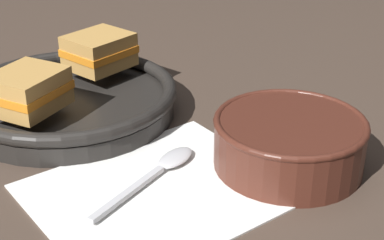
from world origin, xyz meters
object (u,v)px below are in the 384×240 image
at_px(sandwich_near_left, 99,51).
at_px(sandwich_near_right, 28,90).
at_px(skillet, 68,100).
at_px(soup_bowl, 289,140).
at_px(spoon, 163,167).

bearing_deg(sandwich_near_left, sandwich_near_right, -145.68).
bearing_deg(skillet, soup_bowl, -56.24).
bearing_deg(sandwich_near_left, skillet, -147.30).
bearing_deg(soup_bowl, sandwich_near_right, 137.93).
bearing_deg(sandwich_near_left, soup_bowl, -70.25).
relative_size(soup_bowl, sandwich_near_right, 1.53).
xyz_separation_m(skillet, sandwich_near_right, (-0.06, -0.04, 0.04)).
bearing_deg(sandwich_near_right, soup_bowl, -42.07).
bearing_deg(sandwich_near_left, spoon, -95.70).
bearing_deg(soup_bowl, spoon, 155.98).
distance_m(sandwich_near_left, sandwich_near_right, 0.15).
relative_size(soup_bowl, sandwich_near_left, 1.63).
bearing_deg(spoon, skillet, 74.68).
xyz_separation_m(spoon, sandwich_near_right, (-0.10, 0.15, 0.06)).
bearing_deg(sandwich_near_right, spoon, -56.00).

